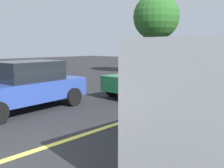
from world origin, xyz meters
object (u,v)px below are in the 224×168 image
car_green_mid_road (153,77)px  car_silver_crossing (197,68)px  car_blue_approaching (25,86)px  tree_left_verge (156,17)px

car_green_mid_road → car_silver_crossing: car_silver_crossing is taller
car_blue_approaching → tree_left_verge: size_ratio=0.72×
car_green_mid_road → tree_left_verge: tree_left_verge is taller
car_green_mid_road → car_silver_crossing: 5.61m
car_silver_crossing → car_blue_approaching: (-10.79, 1.07, 0.01)m
car_green_mid_road → car_blue_approaching: size_ratio=1.00×
car_blue_approaching → tree_left_verge: tree_left_verge is taller
car_silver_crossing → car_green_mid_road: bearing=-174.7°
car_blue_approaching → tree_left_verge: bearing=14.5°
car_green_mid_road → car_blue_approaching: car_blue_approaching is taller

